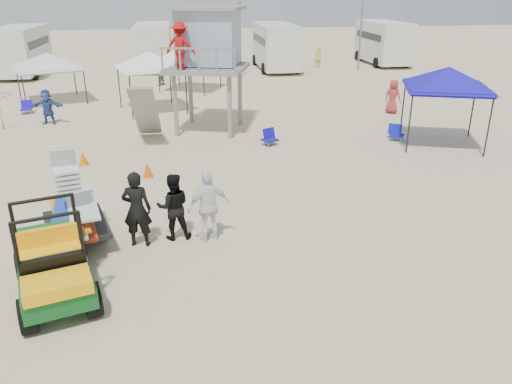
{
  "coord_description": "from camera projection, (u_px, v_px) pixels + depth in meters",
  "views": [
    {
      "loc": [
        -1.12,
        -7.84,
        5.84
      ],
      "look_at": [
        0.5,
        3.0,
        1.3
      ],
      "focal_mm": 35.0,
      "sensor_mm": 36.0,
      "label": 1
    }
  ],
  "objects": [
    {
      "name": "cone_far",
      "position": [
        83.0,
        158.0,
        17.52
      ],
      "size": [
        0.34,
        0.34,
        0.5
      ],
      "primitive_type": "cone",
      "color": "orange",
      "rests_on": "ground"
    },
    {
      "name": "beach_chair_a",
      "position": [
        27.0,
        107.0,
        24.6
      ],
      "size": [
        0.65,
        0.7,
        0.64
      ],
      "color": "#1C10B3",
      "rests_on": "ground"
    },
    {
      "name": "canopy_white_a",
      "position": [
        149.0,
        55.0,
        24.2
      ],
      "size": [
        3.57,
        3.57,
        3.3
      ],
      "color": "black",
      "rests_on": "ground"
    },
    {
      "name": "rv_far_left",
      "position": [
        21.0,
        49.0,
        34.64
      ],
      "size": [
        2.64,
        6.8,
        3.25
      ],
      "color": "silver",
      "rests_on": "ground"
    },
    {
      "name": "surf_trailer",
      "position": [
        73.0,
        210.0,
        11.89
      ],
      "size": [
        1.9,
        2.68,
        2.17
      ],
      "color": "black",
      "rests_on": "ground"
    },
    {
      "name": "man_right",
      "position": [
        209.0,
        206.0,
        12.05
      ],
      "size": [
        1.15,
        0.77,
        1.82
      ],
      "primitive_type": "imported",
      "rotation": [
        0.0,
        0.0,
        3.48
      ],
      "color": "white",
      "rests_on": "ground"
    },
    {
      "name": "rv_far_right",
      "position": [
        383.0,
        41.0,
        39.69
      ],
      "size": [
        2.64,
        6.6,
        3.25
      ],
      "color": "silver",
      "rests_on": "ground"
    },
    {
      "name": "utility_cart",
      "position": [
        50.0,
        258.0,
        9.75
      ],
      "size": [
        1.99,
        2.85,
        1.97
      ],
      "color": "#0C4F19",
      "rests_on": "ground"
    },
    {
      "name": "beach_chair_c",
      "position": [
        396.0,
        132.0,
        20.35
      ],
      "size": [
        0.72,
        0.81,
        0.64
      ],
      "color": "#0E17A1",
      "rests_on": "ground"
    },
    {
      "name": "beach_chair_b",
      "position": [
        269.0,
        137.0,
        19.74
      ],
      "size": [
        0.72,
        0.8,
        0.64
      ],
      "color": "#110EA0",
      "rests_on": "ground"
    },
    {
      "name": "canopy_blue",
      "position": [
        449.0,
        71.0,
        18.79
      ],
      "size": [
        3.72,
        3.72,
        3.44
      ],
      "color": "black",
      "rests_on": "ground"
    },
    {
      "name": "man_left",
      "position": [
        137.0,
        209.0,
        11.8
      ],
      "size": [
        0.75,
        0.55,
        1.89
      ],
      "primitive_type": "imported",
      "rotation": [
        0.0,
        0.0,
        3.0
      ],
      "color": "black",
      "rests_on": "ground"
    },
    {
      "name": "light_pole_left",
      "position": [
        240.0,
        16.0,
        33.11
      ],
      "size": [
        0.14,
        0.14,
        8.0
      ],
      "primitive_type": "cylinder",
      "color": "slate",
      "rests_on": "ground"
    },
    {
      "name": "man_mid",
      "position": [
        173.0,
        207.0,
        12.19
      ],
      "size": [
        0.85,
        0.68,
        1.7
      ],
      "primitive_type": "imported",
      "rotation": [
        0.0,
        0.0,
        3.18
      ],
      "color": "black",
      "rests_on": "ground"
    },
    {
      "name": "light_pole_right",
      "position": [
        362.0,
        14.0,
        35.7
      ],
      "size": [
        0.14,
        0.14,
        8.0
      ],
      "primitive_type": "cylinder",
      "color": "slate",
      "rests_on": "ground"
    },
    {
      "name": "canopy_white_c",
      "position": [
        189.0,
        46.0,
        29.25
      ],
      "size": [
        3.91,
        3.91,
        3.1
      ],
      "color": "black",
      "rests_on": "ground"
    },
    {
      "name": "distant_beachgoers",
      "position": [
        201.0,
        86.0,
        27.05
      ],
      "size": [
        17.65,
        15.85,
        1.63
      ],
      "color": "#4A7C5E",
      "rests_on": "ground"
    },
    {
      "name": "rv_mid_left",
      "position": [
        153.0,
        44.0,
        37.24
      ],
      "size": [
        2.65,
        6.5,
        3.25
      ],
      "color": "silver",
      "rests_on": "ground"
    },
    {
      "name": "umbrella_b",
      "position": [
        141.0,
        83.0,
        27.13
      ],
      "size": [
        2.98,
        2.98,
        1.93
      ],
      "primitive_type": "imported",
      "rotation": [
        0.0,
        0.0,
        0.89
      ],
      "color": "yellow",
      "rests_on": "ground"
    },
    {
      "name": "ground",
      "position": [
        253.0,
        315.0,
        9.55
      ],
      "size": [
        140.0,
        140.0,
        0.0
      ],
      "primitive_type": "plane",
      "color": "beige",
      "rests_on": "ground"
    },
    {
      "name": "cone_near",
      "position": [
        148.0,
        170.0,
        16.38
      ],
      "size": [
        0.34,
        0.34,
        0.5
      ],
      "primitive_type": "cone",
      "color": "#FF5108",
      "rests_on": "ground"
    },
    {
      "name": "umbrella_a",
      "position": [
        0.0,
        111.0,
        21.56
      ],
      "size": [
        2.41,
        2.43,
        1.7
      ],
      "primitive_type": "imported",
      "rotation": [
        0.0,
        0.0,
        -0.37
      ],
      "color": "red",
      "rests_on": "ground"
    },
    {
      "name": "lifeguard_tower",
      "position": [
        204.0,
        42.0,
        20.53
      ],
      "size": [
        3.88,
        3.88,
        4.96
      ],
      "color": "gray",
      "rests_on": "ground"
    },
    {
      "name": "canopy_white_b",
      "position": [
        47.0,
        55.0,
        26.23
      ],
      "size": [
        4.05,
        4.05,
        3.0
      ],
      "color": "black",
      "rests_on": "ground"
    },
    {
      "name": "rv_mid_right",
      "position": [
        276.0,
        45.0,
        37.09
      ],
      "size": [
        2.64,
        7.0,
        3.25
      ],
      "color": "silver",
      "rests_on": "ground"
    }
  ]
}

